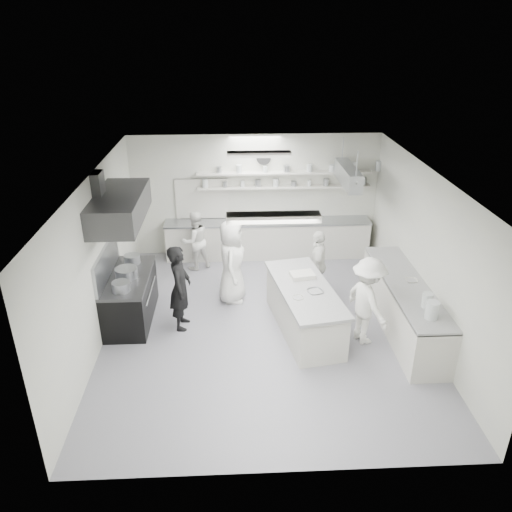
{
  "coord_description": "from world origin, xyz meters",
  "views": [
    {
      "loc": [
        -0.56,
        -8.21,
        5.38
      ],
      "look_at": [
        -0.12,
        0.6,
        1.22
      ],
      "focal_mm": 35.02,
      "sensor_mm": 36.0,
      "label": 1
    }
  ],
  "objects_px": {
    "prep_island": "(304,309)",
    "cook_stove": "(180,288)",
    "back_counter": "(268,239)",
    "right_counter": "(404,307)",
    "stove": "(130,299)",
    "cook_back": "(195,241)"
  },
  "relations": [
    {
      "from": "right_counter",
      "to": "stove",
      "type": "bearing_deg",
      "value": 173.48
    },
    {
      "from": "stove",
      "to": "cook_back",
      "type": "xyz_separation_m",
      "value": [
        1.14,
        2.2,
        0.27
      ]
    },
    {
      "from": "prep_island",
      "to": "cook_stove",
      "type": "relative_size",
      "value": 1.39
    },
    {
      "from": "right_counter",
      "to": "cook_stove",
      "type": "bearing_deg",
      "value": 176.25
    },
    {
      "from": "right_counter",
      "to": "cook_stove",
      "type": "xyz_separation_m",
      "value": [
        -4.23,
        0.28,
        0.38
      ]
    },
    {
      "from": "prep_island",
      "to": "cook_stove",
      "type": "bearing_deg",
      "value": 164.69
    },
    {
      "from": "prep_island",
      "to": "cook_back",
      "type": "height_order",
      "value": "cook_back"
    },
    {
      "from": "back_counter",
      "to": "prep_island",
      "type": "distance_m",
      "value": 3.37
    },
    {
      "from": "stove",
      "to": "back_counter",
      "type": "height_order",
      "value": "back_counter"
    },
    {
      "from": "cook_stove",
      "to": "cook_back",
      "type": "height_order",
      "value": "cook_stove"
    },
    {
      "from": "prep_island",
      "to": "cook_stove",
      "type": "xyz_separation_m",
      "value": [
        -2.33,
        0.22,
        0.41
      ]
    },
    {
      "from": "prep_island",
      "to": "cook_back",
      "type": "distance_m",
      "value": 3.53
    },
    {
      "from": "prep_island",
      "to": "back_counter",
      "type": "bearing_deg",
      "value": 87.83
    },
    {
      "from": "stove",
      "to": "back_counter",
      "type": "bearing_deg",
      "value": 43.99
    },
    {
      "from": "prep_island",
      "to": "cook_back",
      "type": "relative_size",
      "value": 1.64
    },
    {
      "from": "prep_island",
      "to": "cook_stove",
      "type": "distance_m",
      "value": 2.38
    },
    {
      "from": "back_counter",
      "to": "prep_island",
      "type": "xyz_separation_m",
      "value": [
        0.45,
        -3.34,
        -0.03
      ]
    },
    {
      "from": "back_counter",
      "to": "cook_back",
      "type": "height_order",
      "value": "cook_back"
    },
    {
      "from": "back_counter",
      "to": "right_counter",
      "type": "height_order",
      "value": "right_counter"
    },
    {
      "from": "stove",
      "to": "cook_stove",
      "type": "xyz_separation_m",
      "value": [
        1.02,
        -0.32,
        0.4
      ]
    },
    {
      "from": "right_counter",
      "to": "prep_island",
      "type": "height_order",
      "value": "right_counter"
    },
    {
      "from": "right_counter",
      "to": "cook_stove",
      "type": "distance_m",
      "value": 4.25
    }
  ]
}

